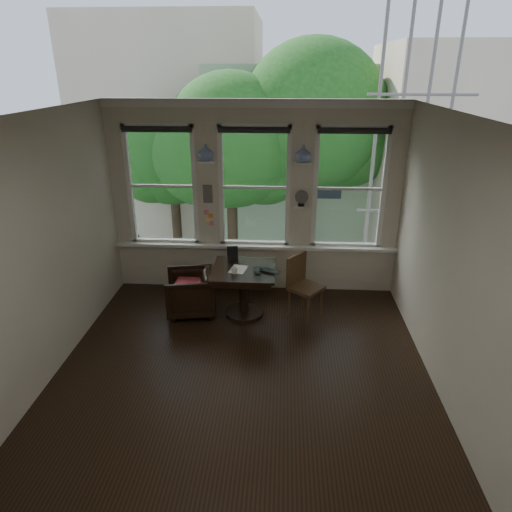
# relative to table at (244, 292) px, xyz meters

# --- Properties ---
(ground) EXTENTS (4.50, 4.50, 0.00)m
(ground) POSITION_rel_table_xyz_m (0.09, -1.26, -0.38)
(ground) COLOR black
(ground) RESTS_ON ground
(ceiling) EXTENTS (4.50, 4.50, 0.00)m
(ceiling) POSITION_rel_table_xyz_m (0.09, -1.26, 2.62)
(ceiling) COLOR silver
(ceiling) RESTS_ON ground
(wall_back) EXTENTS (4.50, 0.00, 4.50)m
(wall_back) POSITION_rel_table_xyz_m (0.09, 0.99, 1.12)
(wall_back) COLOR beige
(wall_back) RESTS_ON ground
(wall_front) EXTENTS (4.50, 0.00, 4.50)m
(wall_front) POSITION_rel_table_xyz_m (0.09, -3.51, 1.12)
(wall_front) COLOR beige
(wall_front) RESTS_ON ground
(wall_left) EXTENTS (0.00, 4.50, 4.50)m
(wall_left) POSITION_rel_table_xyz_m (-2.16, -1.26, 1.12)
(wall_left) COLOR beige
(wall_left) RESTS_ON ground
(wall_right) EXTENTS (0.00, 4.50, 4.50)m
(wall_right) POSITION_rel_table_xyz_m (2.34, -1.26, 1.12)
(wall_right) COLOR beige
(wall_right) RESTS_ON ground
(window_left) EXTENTS (1.10, 0.12, 1.90)m
(window_left) POSITION_rel_table_xyz_m (-1.36, 0.99, 1.32)
(window_left) COLOR white
(window_left) RESTS_ON ground
(window_center) EXTENTS (1.10, 0.12, 1.90)m
(window_center) POSITION_rel_table_xyz_m (0.09, 0.99, 1.32)
(window_center) COLOR white
(window_center) RESTS_ON ground
(window_right) EXTENTS (1.10, 0.12, 1.90)m
(window_right) POSITION_rel_table_xyz_m (1.54, 0.99, 1.32)
(window_right) COLOR white
(window_right) RESTS_ON ground
(shelf_left) EXTENTS (0.26, 0.16, 0.03)m
(shelf_left) POSITION_rel_table_xyz_m (-0.63, 0.89, 1.73)
(shelf_left) COLOR white
(shelf_left) RESTS_ON ground
(shelf_right) EXTENTS (0.26, 0.16, 0.03)m
(shelf_right) POSITION_rel_table_xyz_m (0.82, 0.89, 1.73)
(shelf_right) COLOR white
(shelf_right) RESTS_ON ground
(intercom) EXTENTS (0.14, 0.06, 0.28)m
(intercom) POSITION_rel_table_xyz_m (-0.63, 0.92, 1.23)
(intercom) COLOR #59544F
(intercom) RESTS_ON ground
(sticky_notes) EXTENTS (0.16, 0.01, 0.24)m
(sticky_notes) POSITION_rel_table_xyz_m (-0.63, 0.92, 0.88)
(sticky_notes) COLOR pink
(sticky_notes) RESTS_ON ground
(desk_fan) EXTENTS (0.20, 0.20, 0.24)m
(desk_fan) POSITION_rel_table_xyz_m (0.82, 0.87, 1.16)
(desk_fan) COLOR #59544F
(desk_fan) RESTS_ON ground
(vase_left) EXTENTS (0.24, 0.24, 0.25)m
(vase_left) POSITION_rel_table_xyz_m (-0.63, 0.89, 1.86)
(vase_left) COLOR silver
(vase_left) RESTS_ON shelf_left
(vase_right) EXTENTS (0.24, 0.24, 0.25)m
(vase_right) POSITION_rel_table_xyz_m (0.82, 0.89, 1.86)
(vase_right) COLOR silver
(vase_right) RESTS_ON shelf_right
(table) EXTENTS (0.90, 0.90, 0.75)m
(table) POSITION_rel_table_xyz_m (0.00, 0.00, 0.00)
(table) COLOR black
(table) RESTS_ON ground
(armchair_left) EXTENTS (0.83, 0.81, 0.65)m
(armchair_left) POSITION_rel_table_xyz_m (-0.80, 0.03, -0.05)
(armchair_left) COLOR black
(armchair_left) RESTS_ON ground
(cushion_red) EXTENTS (0.45, 0.45, 0.06)m
(cushion_red) POSITION_rel_table_xyz_m (-0.80, 0.03, 0.08)
(cushion_red) COLOR maroon
(cushion_red) RESTS_ON armchair_left
(side_chair_right) EXTENTS (0.59, 0.59, 0.92)m
(side_chair_right) POSITION_rel_table_xyz_m (0.90, 0.04, 0.09)
(side_chair_right) COLOR #453018
(side_chair_right) RESTS_ON ground
(laptop) EXTENTS (0.39, 0.34, 0.03)m
(laptop) POSITION_rel_table_xyz_m (0.36, -0.13, 0.39)
(laptop) COLOR black
(laptop) RESTS_ON table
(mug) EXTENTS (0.10, 0.10, 0.09)m
(mug) POSITION_rel_table_xyz_m (-0.12, -0.17, 0.42)
(mug) COLOR white
(mug) RESTS_ON table
(drinking_glass) EXTENTS (0.13, 0.13, 0.09)m
(drinking_glass) POSITION_rel_table_xyz_m (0.21, -0.17, 0.42)
(drinking_glass) COLOR white
(drinking_glass) RESTS_ON table
(tablet) EXTENTS (0.17, 0.10, 0.22)m
(tablet) POSITION_rel_table_xyz_m (-0.19, 0.30, 0.48)
(tablet) COLOR black
(tablet) RESTS_ON table
(papers) EXTENTS (0.27, 0.34, 0.00)m
(papers) POSITION_rel_table_xyz_m (-0.08, -0.03, 0.38)
(papers) COLOR silver
(papers) RESTS_ON table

